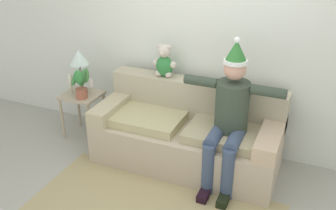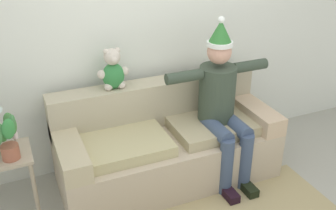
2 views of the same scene
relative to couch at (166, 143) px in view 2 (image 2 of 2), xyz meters
name	(u,v)px [view 2 (image 2 of 2)]	position (x,y,z in m)	size (l,w,h in m)	color
back_wall	(144,27)	(0.00, 0.51, 1.00)	(7.00, 0.10, 2.70)	silver
couch	(166,143)	(0.00, 0.00, 0.00)	(2.03, 0.86, 0.89)	#B7A88F
person_seated	(222,101)	(0.49, -0.17, 0.43)	(1.02, 0.77, 1.54)	#344234
teddy_bear	(113,71)	(-0.40, 0.26, 0.71)	(0.29, 0.17, 0.38)	#307F3F
side_table	(4,166)	(-1.42, 0.04, 0.11)	(0.46, 0.41, 0.57)	tan
potted_plant	(7,136)	(-1.35, -0.04, 0.42)	(0.24, 0.26, 0.39)	#A15B43
candle_short	(15,135)	(-1.30, 0.08, 0.35)	(0.04, 0.04, 0.20)	beige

